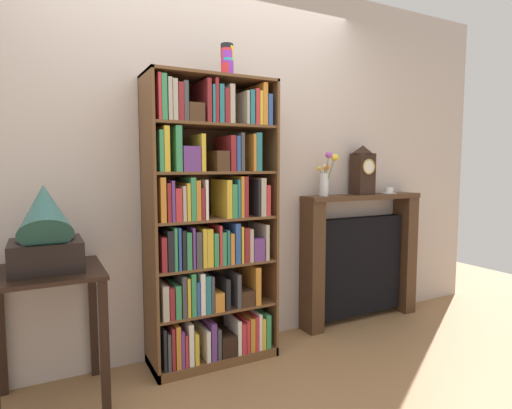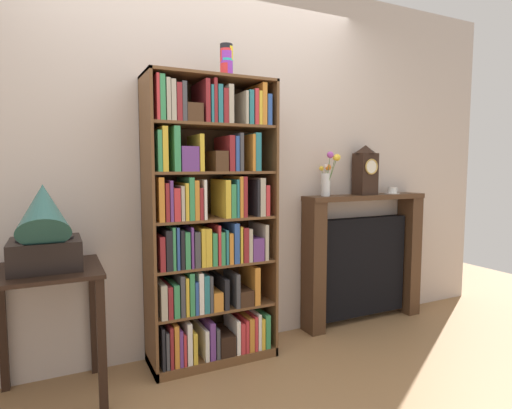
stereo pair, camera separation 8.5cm
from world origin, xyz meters
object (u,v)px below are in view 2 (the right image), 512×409
at_px(gramophone, 44,231).
at_px(fireplace_mantel, 363,260).
at_px(cup_stack, 226,61).
at_px(bookshelf, 208,230).
at_px(teacup_with_saucer, 392,191).
at_px(side_table_left, 48,301).
at_px(mantel_clock, 365,170).
at_px(flower_vase, 328,175).

bearing_deg(gramophone, fireplace_mantel, 5.99).
xyz_separation_m(cup_stack, fireplace_mantel, (1.29, 0.15, -1.46)).
bearing_deg(bookshelf, teacup_with_saucer, 3.01).
bearing_deg(teacup_with_saucer, bookshelf, -176.99).
bearing_deg(side_table_left, fireplace_mantel, 4.69).
height_order(bookshelf, mantel_clock, bookshelf).
bearing_deg(cup_stack, teacup_with_saucer, 4.68).
bearing_deg(cup_stack, bookshelf, 162.16).
height_order(bookshelf, side_table_left, bookshelf).
height_order(mantel_clock, flower_vase, mantel_clock).
bearing_deg(gramophone, teacup_with_saucer, 4.97).
bearing_deg(fireplace_mantel, teacup_with_saucer, -3.39).
distance_m(side_table_left, gramophone, 0.40).
bearing_deg(mantel_clock, flower_vase, -178.34).
relative_size(mantel_clock, teacup_with_saucer, 3.15).
bearing_deg(bookshelf, gramophone, -171.60).
relative_size(bookshelf, mantel_clock, 4.64).
height_order(flower_vase, teacup_with_saucer, flower_vase).
xyz_separation_m(gramophone, fireplace_mantel, (2.37, 0.25, -0.44)).
bearing_deg(side_table_left, bookshelf, 5.23).
relative_size(cup_stack, teacup_with_saucer, 1.62).
relative_size(side_table_left, fireplace_mantel, 0.67).
bearing_deg(flower_vase, cup_stack, -172.60).
height_order(cup_stack, teacup_with_saucer, cup_stack).
xyz_separation_m(bookshelf, teacup_with_saucer, (1.70, 0.09, 0.21)).
relative_size(side_table_left, teacup_with_saucer, 5.86).
distance_m(fireplace_mantel, teacup_with_saucer, 0.64).
distance_m(cup_stack, fireplace_mantel, 1.95).
bearing_deg(bookshelf, fireplace_mantel, 4.33).
bearing_deg(teacup_with_saucer, cup_stack, -175.32).
relative_size(mantel_clock, flower_vase, 1.17).
bearing_deg(gramophone, mantel_clock, 5.55).
bearing_deg(teacup_with_saucer, gramophone, -175.03).
relative_size(cup_stack, flower_vase, 0.60).
xyz_separation_m(cup_stack, teacup_with_saucer, (1.58, 0.13, -0.89)).
bearing_deg(gramophone, flower_vase, 6.30).
distance_m(gramophone, flower_vase, 2.01).
distance_m(bookshelf, fireplace_mantel, 1.46).
bearing_deg(mantel_clock, fireplace_mantel, 57.64).
height_order(gramophone, flower_vase, flower_vase).
distance_m(fireplace_mantel, mantel_clock, 0.75).
bearing_deg(flower_vase, fireplace_mantel, 4.40).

